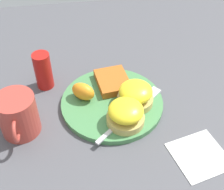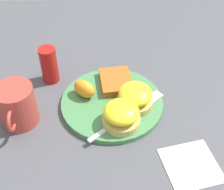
{
  "view_description": "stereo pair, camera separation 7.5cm",
  "coord_description": "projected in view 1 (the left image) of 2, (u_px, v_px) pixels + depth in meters",
  "views": [
    {
      "loc": [
        0.54,
        -0.08,
        0.56
      ],
      "look_at": [
        0.0,
        0.0,
        0.03
      ],
      "focal_mm": 50.0,
      "sensor_mm": 36.0,
      "label": 1
    },
    {
      "loc": [
        0.54,
        -0.01,
        0.56
      ],
      "look_at": [
        0.0,
        0.0,
        0.03
      ],
      "focal_mm": 50.0,
      "sensor_mm": 36.0,
      "label": 2
    }
  ],
  "objects": [
    {
      "name": "plate",
      "position": [
        112.0,
        103.0,
        0.77
      ],
      "size": [
        0.25,
        0.25,
        0.01
      ],
      "primitive_type": "cylinder",
      "color": "#47844C",
      "rests_on": "ground_plane"
    },
    {
      "name": "sandwich_benedict_left",
      "position": [
        126.0,
        114.0,
        0.7
      ],
      "size": [
        0.09,
        0.09,
        0.06
      ],
      "color": "tan",
      "rests_on": "plate"
    },
    {
      "name": "napkin",
      "position": [
        200.0,
        155.0,
        0.66
      ],
      "size": [
        0.13,
        0.13,
        0.0
      ],
      "primitive_type": "cube",
      "rotation": [
        0.0,
        0.0,
        0.23
      ],
      "color": "white",
      "rests_on": "ground_plane"
    },
    {
      "name": "cup",
      "position": [
        18.0,
        115.0,
        0.68
      ],
      "size": [
        0.12,
        0.09,
        0.1
      ],
      "color": "#B23D33",
      "rests_on": "ground_plane"
    },
    {
      "name": "orange_wedge",
      "position": [
        83.0,
        91.0,
        0.76
      ],
      "size": [
        0.06,
        0.07,
        0.04
      ],
      "primitive_type": "ellipsoid",
      "rotation": [
        0.0,
        0.0,
        4.07
      ],
      "color": "orange",
      "rests_on": "plate"
    },
    {
      "name": "condiment_bottle",
      "position": [
        43.0,
        71.0,
        0.79
      ],
      "size": [
        0.04,
        0.04,
        0.1
      ],
      "primitive_type": "cylinder",
      "color": "#B21914",
      "rests_on": "ground_plane"
    },
    {
      "name": "fork",
      "position": [
        134.0,
        110.0,
        0.74
      ],
      "size": [
        0.16,
        0.18,
        0.0
      ],
      "color": "silver",
      "rests_on": "plate"
    },
    {
      "name": "sandwich_benedict_right",
      "position": [
        135.0,
        95.0,
        0.74
      ],
      "size": [
        0.09,
        0.09,
        0.06
      ],
      "color": "tan",
      "rests_on": "plate"
    },
    {
      "name": "ground_plane",
      "position": [
        112.0,
        105.0,
        0.78
      ],
      "size": [
        1.1,
        1.1,
        0.0
      ],
      "primitive_type": "plane",
      "color": "#4C4C51"
    },
    {
      "name": "hashbrown_patty",
      "position": [
        113.0,
        81.0,
        0.8
      ],
      "size": [
        0.11,
        0.09,
        0.02
      ],
      "primitive_type": "cube",
      "rotation": [
        0.0,
        0.0,
        0.13
      ],
      "color": "#B15A1E",
      "rests_on": "plate"
    }
  ]
}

